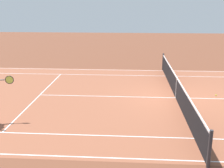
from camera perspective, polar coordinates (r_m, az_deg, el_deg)
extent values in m
plane|color=brown|center=(13.47, 12.65, -2.73)|extent=(60.00, 60.00, 0.00)
cube|color=#935138|center=(13.47, 12.65, -2.72)|extent=(24.20, 11.40, 0.00)
cube|color=white|center=(18.72, 10.22, 2.64)|extent=(23.80, 0.05, 0.01)
cube|color=white|center=(8.53, 18.14, -14.50)|extent=(23.80, 0.05, 0.01)
cube|color=white|center=(17.38, 10.70, 1.59)|extent=(23.80, 0.05, 0.01)
cube|color=white|center=(9.72, 16.19, -10.41)|extent=(23.80, 0.05, 0.01)
cube|color=white|center=(13.99, -14.25, -2.12)|extent=(0.05, 8.22, 0.01)
cube|color=white|center=(13.47, 12.65, -2.71)|extent=(12.80, 0.05, 0.01)
cylinder|color=#2D2D33|center=(18.90, 10.21, 4.43)|extent=(0.10, 0.10, 1.08)
cylinder|color=#2D2D33|center=(8.03, 18.99, -12.25)|extent=(0.10, 0.10, 1.08)
cube|color=black|center=(13.34, 12.76, -0.93)|extent=(0.02, 11.60, 0.88)
cube|color=white|center=(13.21, 12.89, 1.18)|extent=(0.04, 11.60, 0.06)
cube|color=white|center=(13.34, 12.76, -0.93)|extent=(0.04, 0.06, 0.88)
cylinder|color=#232326|center=(11.02, -21.32, 0.76)|extent=(0.28, 0.07, 0.04)
torus|color=#232326|center=(10.94, -19.87, 0.80)|extent=(0.31, 0.06, 0.31)
cylinder|color=#C6D84C|center=(10.94, -19.87, 0.80)|extent=(0.27, 0.04, 0.27)
sphere|color=#CCE01E|center=(14.28, 20.13, -2.12)|extent=(0.07, 0.07, 0.07)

